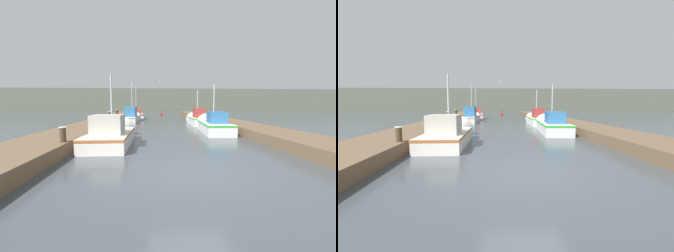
% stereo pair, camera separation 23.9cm
% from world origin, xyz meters
% --- Properties ---
extents(ground_plane, '(200.00, 200.00, 0.00)m').
position_xyz_m(ground_plane, '(0.00, 0.00, 0.00)').
color(ground_plane, '#3D4449').
extents(dock_left, '(2.54, 40.00, 0.49)m').
position_xyz_m(dock_left, '(-5.48, 16.00, 0.24)').
color(dock_left, brown).
rests_on(dock_left, ground_plane).
extents(dock_right, '(2.54, 40.00, 0.49)m').
position_xyz_m(dock_right, '(5.48, 16.00, 0.24)').
color(dock_right, brown).
rests_on(dock_right, ground_plane).
extents(distant_shore_ridge, '(120.00, 16.00, 5.84)m').
position_xyz_m(distant_shore_ridge, '(0.00, 60.62, 2.92)').
color(distant_shore_ridge, '#565B4C').
rests_on(distant_shore_ridge, ground_plane).
extents(fishing_boat_0, '(1.89, 5.79, 3.86)m').
position_xyz_m(fishing_boat_0, '(-2.99, 5.32, 0.43)').
color(fishing_boat_0, silver).
rests_on(fishing_boat_0, ground_plane).
extents(fishing_boat_1, '(2.10, 5.95, 3.64)m').
position_xyz_m(fishing_boat_1, '(3.16, 9.22, 0.46)').
color(fishing_boat_1, silver).
rests_on(fishing_boat_1, ground_plane).
extents(fishing_boat_2, '(1.53, 5.15, 3.47)m').
position_xyz_m(fishing_boat_2, '(3.17, 14.54, 0.50)').
color(fishing_boat_2, silver).
rests_on(fishing_boat_2, ground_plane).
extents(fishing_boat_3, '(1.60, 6.17, 4.46)m').
position_xyz_m(fishing_boat_3, '(-3.04, 17.94, 0.51)').
color(fishing_boat_3, silver).
rests_on(fishing_boat_3, ground_plane).
extents(fishing_boat_4, '(2.02, 5.74, 4.54)m').
position_xyz_m(fishing_boat_4, '(-2.96, 23.23, 0.44)').
color(fishing_boat_4, silver).
rests_on(fishing_boat_4, ground_plane).
extents(mooring_piling_0, '(0.26, 0.26, 1.35)m').
position_xyz_m(mooring_piling_0, '(-4.14, 10.67, 0.68)').
color(mooring_piling_0, '#473523').
rests_on(mooring_piling_0, ground_plane).
extents(mooring_piling_1, '(0.26, 0.26, 1.06)m').
position_xyz_m(mooring_piling_1, '(-4.43, 2.61, 0.54)').
color(mooring_piling_1, '#473523').
rests_on(mooring_piling_1, ground_plane).
extents(mooring_piling_2, '(0.34, 0.34, 1.00)m').
position_xyz_m(mooring_piling_2, '(4.07, 10.23, 0.51)').
color(mooring_piling_2, '#473523').
rests_on(mooring_piling_2, ground_plane).
extents(mooring_piling_3, '(0.27, 0.27, 1.38)m').
position_xyz_m(mooring_piling_3, '(-4.23, 14.96, 0.70)').
color(mooring_piling_3, '#473523').
rests_on(mooring_piling_3, ground_plane).
extents(channel_buoy, '(0.50, 0.50, 1.00)m').
position_xyz_m(channel_buoy, '(0.67, 32.07, 0.14)').
color(channel_buoy, red).
rests_on(channel_buoy, ground_plane).
extents(seagull_lead, '(0.40, 0.52, 0.12)m').
position_xyz_m(seagull_lead, '(-0.20, 17.87, 4.21)').
color(seagull_lead, white).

